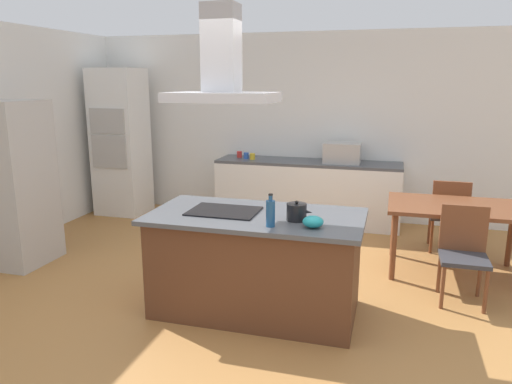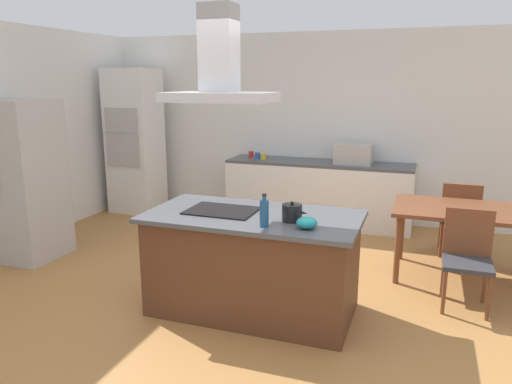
% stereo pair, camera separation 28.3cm
% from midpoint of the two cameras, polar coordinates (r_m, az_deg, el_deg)
% --- Properties ---
extents(ground, '(16.00, 16.00, 0.00)m').
position_cam_midpoint_polar(ground, '(5.83, 2.65, -7.31)').
color(ground, '#AD753D').
extents(wall_back, '(7.20, 0.10, 2.70)m').
position_cam_midpoint_polar(wall_back, '(7.21, 5.98, 7.61)').
color(wall_back, white).
rests_on(wall_back, ground).
extents(wall_left, '(0.10, 8.80, 2.70)m').
position_cam_midpoint_polar(wall_left, '(6.76, -28.31, 5.75)').
color(wall_left, white).
rests_on(wall_left, ground).
extents(kitchen_island, '(1.85, 0.97, 0.90)m').
position_cam_midpoint_polar(kitchen_island, '(4.32, -1.91, -8.36)').
color(kitchen_island, '#59331E').
rests_on(kitchen_island, ground).
extents(cooktop, '(0.60, 0.44, 0.01)m').
position_cam_midpoint_polar(cooktop, '(4.27, -5.70, -2.27)').
color(cooktop, black).
rests_on(cooktop, kitchen_island).
extents(tea_kettle, '(0.22, 0.17, 0.17)m').
position_cam_midpoint_polar(tea_kettle, '(3.98, 2.80, -2.39)').
color(tea_kettle, black).
rests_on(tea_kettle, kitchen_island).
extents(olive_oil_bottle, '(0.07, 0.07, 0.27)m').
position_cam_midpoint_polar(olive_oil_bottle, '(3.79, -0.42, -2.48)').
color(olive_oil_bottle, navy).
rests_on(olive_oil_bottle, kitchen_island).
extents(mixing_bowl, '(0.17, 0.17, 0.09)m').
position_cam_midpoint_polar(mixing_bowl, '(3.81, 4.63, -3.53)').
color(mixing_bowl, teal).
rests_on(mixing_bowl, kitchen_island).
extents(back_counter, '(2.62, 0.62, 0.90)m').
position_cam_midpoint_polar(back_counter, '(7.00, 4.91, 0.00)').
color(back_counter, white).
rests_on(back_counter, ground).
extents(countertop_microwave, '(0.50, 0.38, 0.28)m').
position_cam_midpoint_polar(countertop_microwave, '(6.82, 8.98, 4.58)').
color(countertop_microwave, '#B2AFAA').
rests_on(countertop_microwave, back_counter).
extents(coffee_mug_red, '(0.08, 0.08, 0.09)m').
position_cam_midpoint_polar(coffee_mug_red, '(7.24, -3.09, 4.45)').
color(coffee_mug_red, red).
rests_on(coffee_mug_red, back_counter).
extents(coffee_mug_blue, '(0.08, 0.08, 0.09)m').
position_cam_midpoint_polar(coffee_mug_blue, '(7.11, -2.31, 4.30)').
color(coffee_mug_blue, '#2D56B2').
rests_on(coffee_mug_blue, back_counter).
extents(coffee_mug_yellow, '(0.08, 0.08, 0.09)m').
position_cam_midpoint_polar(coffee_mug_yellow, '(7.04, -1.58, 4.21)').
color(coffee_mug_yellow, gold).
rests_on(coffee_mug_yellow, back_counter).
extents(wall_oven_stack, '(0.70, 0.66, 2.20)m').
position_cam_midpoint_polar(wall_oven_stack, '(7.73, -16.69, 5.64)').
color(wall_oven_stack, white).
rests_on(wall_oven_stack, ground).
extents(refrigerator, '(0.80, 0.73, 1.82)m').
position_cam_midpoint_polar(refrigerator, '(6.09, -28.39, 0.89)').
color(refrigerator, '#B2AFAA').
rests_on(refrigerator, ground).
extents(dining_table, '(1.40, 0.90, 0.75)m').
position_cam_midpoint_polar(dining_table, '(5.45, 21.23, -2.32)').
color(dining_table, brown).
rests_on(dining_table, ground).
extents(chair_facing_back_wall, '(0.42, 0.42, 0.89)m').
position_cam_midpoint_polar(chair_facing_back_wall, '(6.13, 20.58, -2.15)').
color(chair_facing_back_wall, '#333338').
rests_on(chair_facing_back_wall, ground).
extents(chair_facing_island, '(0.42, 0.42, 0.89)m').
position_cam_midpoint_polar(chair_facing_island, '(4.86, 21.74, -6.14)').
color(chair_facing_island, '#333338').
rests_on(chair_facing_island, ground).
extents(range_hood, '(0.90, 0.55, 0.78)m').
position_cam_midpoint_polar(range_hood, '(4.12, -6.09, 14.00)').
color(range_hood, '#ADADB2').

